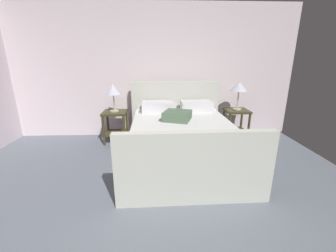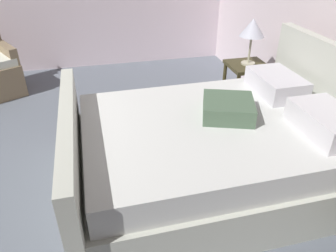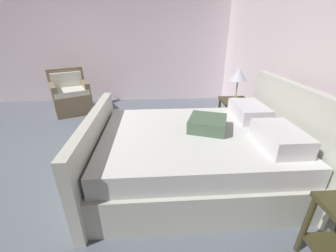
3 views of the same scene
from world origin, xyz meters
name	(u,v)px [view 2 (image 2 of 3)]	position (x,y,z in m)	size (l,w,h in m)	color
bed	(215,149)	(0.43, 2.11, 0.35)	(1.75, 2.30, 1.13)	beige
nightstand_left	(246,80)	(-0.74, 2.94, 0.40)	(0.44, 0.44, 0.60)	#3B361C
table_lamp_left	(253,29)	(-0.74, 2.94, 1.00)	(0.27, 0.27, 0.52)	#B7B293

